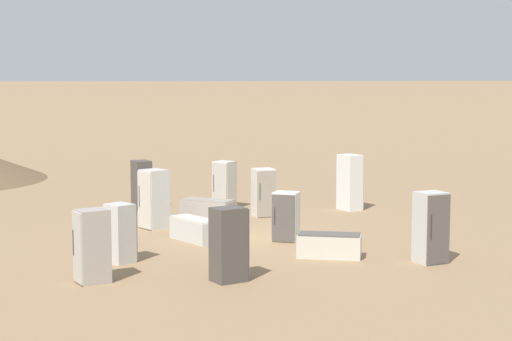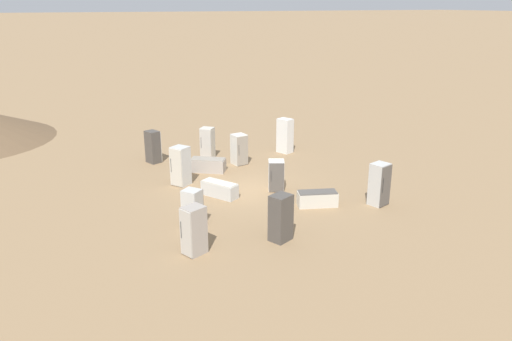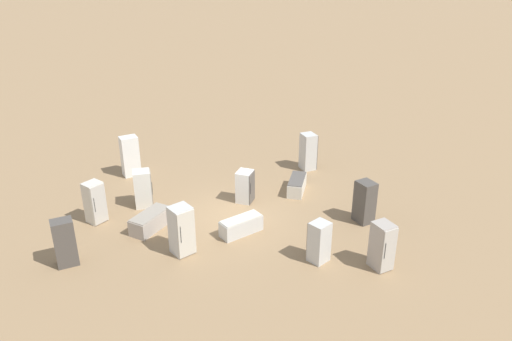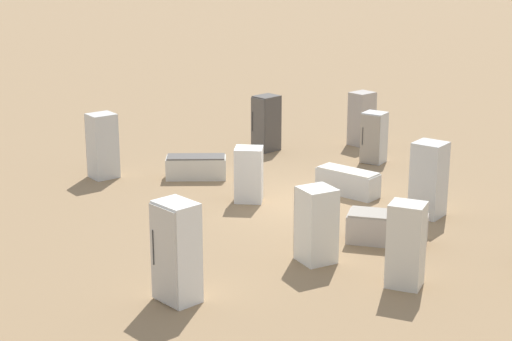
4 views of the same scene
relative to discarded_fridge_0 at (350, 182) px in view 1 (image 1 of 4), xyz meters
name	(u,v)px [view 1 (image 1 of 4)]	position (x,y,z in m)	size (l,w,h in m)	color
ground_plane	(244,238)	(-4.68, 4.38, -0.97)	(1000.00, 1000.00, 0.00)	#937551
discarded_fridge_0	(350,182)	(0.00, 0.00, 0.00)	(0.96, 0.88, 1.95)	white
discarded_fridge_1	(224,185)	(0.82, 4.37, -0.13)	(0.90, 0.90, 1.70)	beige
discarded_fridge_2	(120,233)	(-7.41, 7.91, -0.22)	(0.86, 0.86, 1.51)	silver
discarded_fridge_3	(229,245)	(-9.78, 5.40, -0.11)	(0.84, 0.93, 1.73)	#4C4742
discarded_fridge_4	(194,229)	(-4.86, 5.85, -0.64)	(1.74, 1.36, 0.66)	silver
discarded_fridge_5	(154,199)	(-2.68, 6.94, -0.06)	(0.98, 0.99, 1.83)	silver
discarded_fridge_6	(286,217)	(-5.22, 3.24, -0.27)	(0.88, 0.89, 1.40)	white
discarded_fridge_7	(329,246)	(-7.60, 2.52, -0.66)	(1.14, 1.77, 0.64)	beige
discarded_fridge_8	(208,210)	(-1.38, 5.15, -0.64)	(1.61, 1.87, 0.68)	#A89E93
discarded_fridge_9	(431,227)	(-8.56, 0.12, -0.07)	(0.84, 0.86, 1.81)	silver
discarded_fridge_10	(264,193)	(-0.93, 3.23, -0.17)	(0.82, 0.77, 1.61)	silver
discarded_fridge_11	(142,185)	(1.27, 7.25, -0.11)	(0.86, 0.80, 1.72)	#4C4742
discarded_fridge_12	(92,246)	(-9.44, 8.52, -0.12)	(0.81, 0.89, 1.70)	#A89E93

